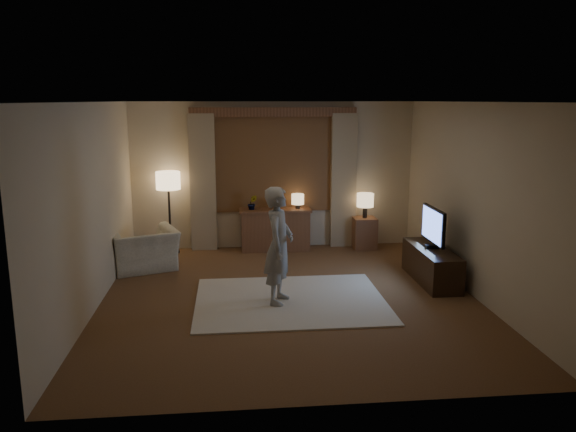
{
  "coord_description": "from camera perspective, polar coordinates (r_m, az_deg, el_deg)",
  "views": [
    {
      "loc": [
        -0.74,
        -7.17,
        2.63
      ],
      "look_at": [
        0.04,
        0.6,
        1.01
      ],
      "focal_mm": 35.0,
      "sensor_mm": 36.0,
      "label": 1
    }
  ],
  "objects": [
    {
      "name": "table_lamp_sideboard",
      "position": [
        9.89,
        1.0,
        1.66
      ],
      "size": [
        0.22,
        0.22,
        0.3
      ],
      "color": "black",
      "rests_on": "sideboard"
    },
    {
      "name": "person",
      "position": [
        7.24,
        -0.93,
        -3.0
      ],
      "size": [
        0.52,
        0.65,
        1.53
      ],
      "primitive_type": "imported",
      "rotation": [
        0.0,
        0.0,
        1.25
      ],
      "color": "#9B968F",
      "rests_on": "rug"
    },
    {
      "name": "floor_lamp",
      "position": [
        9.83,
        -12.06,
        3.1
      ],
      "size": [
        0.41,
        0.41,
        1.42
      ],
      "color": "black",
      "rests_on": "floor"
    },
    {
      "name": "picture_frame",
      "position": [
        9.87,
        -1.31,
        1.06
      ],
      "size": [
        0.16,
        0.02,
        0.2
      ],
      "primitive_type": "cube",
      "color": "brown",
      "rests_on": "sideboard"
    },
    {
      "name": "room",
      "position": [
        7.81,
        -0.24,
        2.21
      ],
      "size": [
        5.04,
        5.54,
        2.64
      ],
      "color": "brown",
      "rests_on": "ground"
    },
    {
      "name": "tv_stand",
      "position": [
        8.53,
        14.36,
        -4.83
      ],
      "size": [
        0.45,
        1.4,
        0.5
      ],
      "primitive_type": "cube",
      "color": "black",
      "rests_on": "floor"
    },
    {
      "name": "tv",
      "position": [
        8.39,
        14.55,
        -1.01
      ],
      "size": [
        0.2,
        0.83,
        0.6
      ],
      "color": "black",
      "rests_on": "tv_stand"
    },
    {
      "name": "side_table",
      "position": [
        10.18,
        7.76,
        -1.71
      ],
      "size": [
        0.4,
        0.4,
        0.56
      ],
      "primitive_type": "cube",
      "color": "brown",
      "rests_on": "floor"
    },
    {
      "name": "armchair",
      "position": [
        9.1,
        -14.5,
        -3.32
      ],
      "size": [
        1.24,
        1.17,
        0.65
      ],
      "primitive_type": "imported",
      "rotation": [
        0.0,
        0.0,
        -2.77
      ],
      "color": "beige",
      "rests_on": "floor"
    },
    {
      "name": "rug",
      "position": [
        7.54,
        0.25,
        -8.57
      ],
      "size": [
        2.5,
        2.0,
        0.02
      ],
      "primitive_type": "cube",
      "color": "beige",
      "rests_on": "floor"
    },
    {
      "name": "sideboard",
      "position": [
        9.96,
        -1.3,
        -1.49
      ],
      "size": [
        1.2,
        0.4,
        0.7
      ],
      "primitive_type": "cube",
      "color": "brown",
      "rests_on": "floor"
    },
    {
      "name": "table_lamp_side",
      "position": [
        10.06,
        7.85,
        1.54
      ],
      "size": [
        0.3,
        0.3,
        0.44
      ],
      "color": "black",
      "rests_on": "side_table"
    },
    {
      "name": "plant",
      "position": [
        9.84,
        -3.64,
        1.3
      ],
      "size": [
        0.17,
        0.13,
        0.3
      ],
      "primitive_type": "imported",
      "color": "#999999",
      "rests_on": "sideboard"
    }
  ]
}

